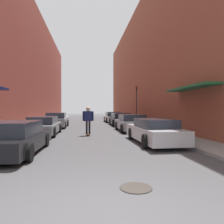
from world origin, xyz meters
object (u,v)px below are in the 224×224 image
manhole_cover (136,188)px  parked_car_left_0 (16,138)px  parked_car_right_0 (154,131)px  parked_car_left_2 (57,120)px  skateboarder (88,118)px  parked_car_left_1 (44,126)px  traffic_light (137,101)px  parked_car_right_1 (131,123)px  parked_car_right_2 (120,119)px  parked_car_right_3 (113,117)px

manhole_cover → parked_car_left_0: bearing=132.7°
parked_car_right_0 → manhole_cover: (-2.28, -5.90, -0.59)m
parked_car_left_2 → skateboarder: 6.97m
parked_car_left_1 → parked_car_right_0: parked_car_right_0 is taller
parked_car_left_0 → skateboarder: 6.16m
parked_car_left_1 → traffic_light: bearing=44.2°
parked_car_left_0 → traffic_light: 16.01m
parked_car_left_1 → traffic_light: (8.00, 7.78, 1.95)m
parked_car_right_0 → parked_car_right_1: parked_car_right_1 is taller
parked_car_right_1 → parked_car_right_2: (0.01, 5.52, 0.01)m
parked_car_right_0 → skateboarder: skateboarder is taller
parked_car_right_3 → manhole_cover: bearing=-95.7°
traffic_light → parked_car_left_1: bearing=-135.8°
parked_car_left_0 → parked_car_right_0: size_ratio=0.98×
parked_car_right_0 → parked_car_right_2: parked_car_right_2 is taller
parked_car_right_3 → traffic_light: traffic_light is taller
parked_car_left_0 → parked_car_right_1: size_ratio=1.11×
parked_car_left_1 → parked_car_right_3: 14.31m
parked_car_left_2 → parked_car_right_2: parked_car_left_2 is taller
parked_car_right_1 → parked_car_right_2: size_ratio=0.96×
parked_car_left_2 → parked_car_right_0: size_ratio=0.90×
parked_car_left_1 → parked_car_right_1: (6.19, 1.79, 0.03)m
parked_car_left_0 → parked_car_right_2: bearing=65.3°
parked_car_left_0 → parked_car_right_0: bearing=17.1°
parked_car_left_1 → parked_car_right_2: size_ratio=1.05×
parked_car_right_0 → parked_car_right_2: size_ratio=1.08×
parked_car_left_2 → parked_car_right_2: size_ratio=0.97×
parked_car_left_1 → parked_car_right_3: parked_car_right_3 is taller
parked_car_right_1 → traffic_light: traffic_light is taller
parked_car_right_3 → skateboarder: bearing=-103.6°
parked_car_right_2 → parked_car_left_2: bearing=-166.4°
skateboarder → parked_car_left_1: bearing=169.3°
parked_car_left_0 → parked_car_right_1: 9.90m
parked_car_right_0 → traffic_light: (1.90, 11.93, 1.93)m
parked_car_right_3 → manhole_cover: parked_car_right_3 is taller
parked_car_left_1 → parked_car_right_2: 9.59m
parked_car_right_0 → parked_car_left_1: bearing=145.8°
parked_car_left_1 → traffic_light: size_ratio=1.18×
parked_car_right_1 → parked_car_right_3: parked_car_right_3 is taller
parked_car_right_3 → skateboarder: skateboarder is taller
manhole_cover → parked_car_right_1: bearing=78.7°
parked_car_left_0 → traffic_light: (7.90, 13.78, 1.94)m
parked_car_left_1 → manhole_cover: 10.77m
parked_car_left_1 → parked_car_right_0: size_ratio=0.97×
parked_car_left_1 → parked_car_left_2: (0.05, 5.81, 0.06)m
parked_car_left_0 → parked_car_right_3: parked_car_right_3 is taller
parked_car_right_1 → parked_car_left_1: bearing=-163.9°
parked_car_left_1 → parked_car_left_2: size_ratio=1.07×
parked_car_left_1 → parked_car_right_0: 7.38m
parked_car_left_2 → traffic_light: size_ratio=1.10×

